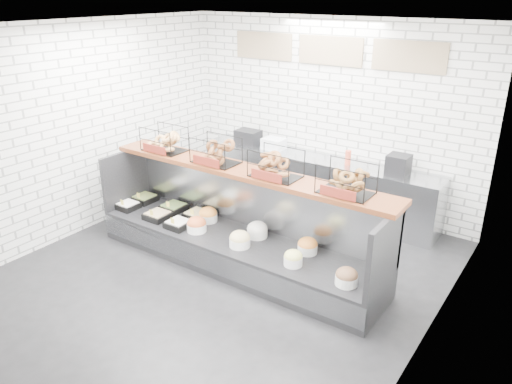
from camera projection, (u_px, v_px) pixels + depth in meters
The scene contains 5 objects.
ground at pixel (222, 274), 6.34m from camera, with size 5.50×5.50×0.00m, color black.
room_shell at pixel (248, 105), 6.02m from camera, with size 5.02×5.51×3.01m.
display_case at pixel (236, 240), 6.49m from camera, with size 4.00×0.90×1.20m.
bagel_shelf at pixel (245, 161), 6.21m from camera, with size 4.10×0.50×0.40m.
prep_counter at pixel (314, 183), 8.01m from camera, with size 4.00×0.60×1.20m.
Camera 1 is at (3.47, -4.25, 3.37)m, focal length 35.00 mm.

